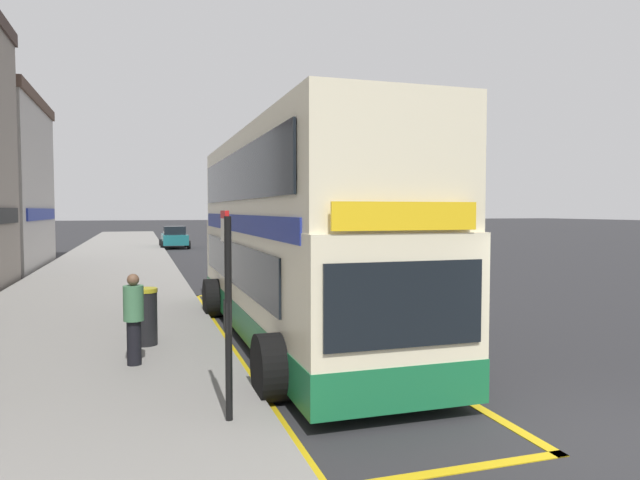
{
  "coord_description": "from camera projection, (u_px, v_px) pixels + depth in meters",
  "views": [
    {
      "loc": [
        -5.65,
        -5.18,
        2.79
      ],
      "look_at": [
        -2.07,
        6.1,
        2.18
      ],
      "focal_mm": 32.11,
      "sensor_mm": 36.0,
      "label": 1
    }
  ],
  "objects": [
    {
      "name": "parked_car_teal_across",
      "position": [
        174.0,
        237.0,
        42.11
      ],
      "size": [
        2.09,
        4.2,
        1.62
      ],
      "rotation": [
        0.0,
        0.0,
        0.03
      ],
      "color": "#196066",
      "rests_on": "ground"
    },
    {
      "name": "pedestrian_waiting_near_sign",
      "position": [
        134.0,
        316.0,
        9.77
      ],
      "size": [
        0.34,
        0.34,
        1.57
      ],
      "color": "black",
      "rests_on": "pavement_near"
    },
    {
      "name": "parked_car_black_far",
      "position": [
        247.0,
        230.0,
        58.49
      ],
      "size": [
        2.09,
        4.2,
        1.62
      ],
      "rotation": [
        0.0,
        0.0,
        0.03
      ],
      "color": "black",
      "rests_on": "ground"
    },
    {
      "name": "double_decker_bus",
      "position": [
        293.0,
        244.0,
        12.42
      ],
      "size": [
        3.23,
        10.99,
        4.4
      ],
      "color": "beige",
      "rests_on": "ground"
    },
    {
      "name": "pavement_near",
      "position": [
        117.0,
        255.0,
        35.14
      ],
      "size": [
        6.0,
        76.0,
        0.14
      ],
      "primitive_type": "cube",
      "color": "gray",
      "rests_on": "ground"
    },
    {
      "name": "bus_bay_markings",
      "position": [
        291.0,
        337.0,
        12.55
      ],
      "size": [
        2.97,
        13.69,
        0.01
      ],
      "color": "gold",
      "rests_on": "ground"
    },
    {
      "name": "ground_plane",
      "position": [
        231.0,
        253.0,
        37.25
      ],
      "size": [
        260.0,
        260.0,
        0.0
      ],
      "primitive_type": "plane",
      "color": "#28282B"
    },
    {
      "name": "bus_stop_sign",
      "position": [
        227.0,
        296.0,
        7.22
      ],
      "size": [
        0.09,
        0.51,
        2.65
      ],
      "color": "black",
      "rests_on": "pavement_near"
    },
    {
      "name": "litter_bin",
      "position": [
        145.0,
        316.0,
        11.24
      ],
      "size": [
        0.48,
        0.48,
        1.12
      ],
      "color": "black",
      "rests_on": "pavement_near"
    }
  ]
}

